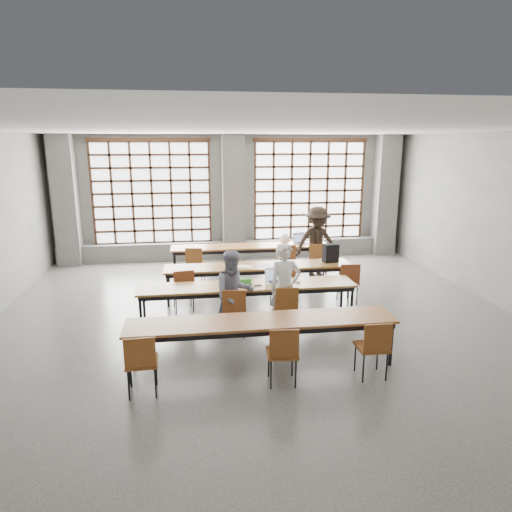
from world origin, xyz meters
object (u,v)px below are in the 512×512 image
(phone, at_px, (258,285))
(plastic_bag, at_px, (285,239))
(chair_near_left, at_px, (141,359))
(student_female, at_px, (234,293))
(student_back, at_px, (317,242))
(mouse, at_px, (298,282))
(chair_mid_left, at_px, (184,286))
(chair_mid_right, at_px, (349,279))
(chair_mid_centre, at_px, (284,282))
(red_pouch, at_px, (142,359))
(chair_near_right, at_px, (374,344))
(desk_row_a, at_px, (251,248))
(desk_row_d, at_px, (262,324))
(chair_back_right, at_px, (317,257))
(desk_row_b, at_px, (259,268))
(chair_near_mid, at_px, (283,350))
(student_male, at_px, (285,288))
(backpack, at_px, (331,253))
(chair_back_mid, at_px, (286,258))
(laptop_back, at_px, (301,241))
(desk_row_c, at_px, (248,288))
(chair_back_left, at_px, (195,261))
(chair_front_right, at_px, (286,305))
(green_box, at_px, (244,281))
(chair_front_left, at_px, (234,307))

(phone, height_order, plastic_bag, plastic_bag)
(chair_near_left, distance_m, student_female, 2.34)
(student_back, height_order, mouse, student_back)
(chair_mid_left, xyz_separation_m, chair_mid_right, (3.38, -0.00, 0.00))
(chair_mid_centre, height_order, red_pouch, chair_mid_centre)
(chair_near_right, relative_size, student_back, 0.50)
(desk_row_a, height_order, desk_row_d, same)
(chair_back_right, relative_size, chair_near_right, 1.00)
(desk_row_b, height_order, chair_near_right, chair_near_right)
(chair_mid_left, height_order, chair_near_mid, same)
(student_male, bearing_deg, chair_mid_right, 27.77)
(backpack, bearing_deg, chair_back_mid, 110.24)
(chair_near_right, relative_size, mouse, 8.98)
(red_pouch, bearing_deg, chair_mid_centre, 49.67)
(mouse, relative_size, backpack, 0.24)
(student_female, bearing_deg, chair_mid_centre, 36.17)
(mouse, bearing_deg, laptop_back, 75.60)
(desk_row_c, xyz_separation_m, chair_mid_left, (-1.18, 0.70, -0.13))
(desk_row_d, distance_m, mouse, 1.97)
(phone, relative_size, backpack, 0.33)
(chair_back_left, distance_m, chair_mid_centre, 2.60)
(desk_row_b, height_order, chair_back_left, chair_back_left)
(mouse, height_order, phone, mouse)
(student_female, bearing_deg, chair_front_right, -18.76)
(chair_back_left, relative_size, phone, 6.77)
(desk_row_c, relative_size, chair_back_mid, 4.55)
(desk_row_b, distance_m, student_female, 1.96)
(chair_mid_right, relative_size, chair_near_left, 1.00)
(chair_back_right, distance_m, student_female, 3.91)
(desk_row_a, distance_m, chair_back_mid, 1.03)
(chair_mid_left, bearing_deg, chair_near_left, -99.62)
(chair_back_right, xyz_separation_m, student_male, (-1.47, -3.11, 0.26))
(chair_near_left, height_order, chair_near_mid, same)
(desk_row_b, height_order, green_box, green_box)
(desk_row_a, bearing_deg, phone, -95.21)
(chair_front_left, distance_m, laptop_back, 4.51)
(desk_row_a, bearing_deg, red_pouch, -111.62)
(chair_near_mid, height_order, student_female, student_female)
(chair_mid_centre, xyz_separation_m, mouse, (0.12, -0.72, 0.21))
(chair_near_right, distance_m, red_pouch, 3.20)
(chair_back_mid, distance_m, backpack, 1.48)
(desk_row_c, bearing_deg, plastic_bag, 67.17)
(chair_mid_left, height_order, student_female, student_female)
(chair_back_right, distance_m, student_male, 3.45)
(chair_mid_left, height_order, student_male, student_male)
(desk_row_c, bearing_deg, student_back, 52.72)
(chair_front_right, relative_size, chair_near_left, 1.00)
(chair_back_left, relative_size, mouse, 8.98)
(chair_front_left, xyz_separation_m, laptop_back, (2.12, 3.97, 0.25))
(desk_row_a, relative_size, chair_mid_left, 4.55)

